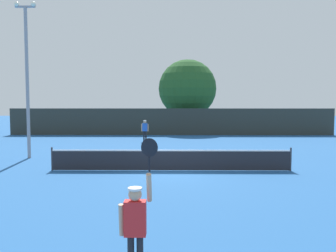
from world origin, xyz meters
The scene contains 9 objects.
ground_plane centered at (0.00, 0.00, 0.00)m, with size 120.00×120.00×0.00m, color #235693.
tennis_net centered at (0.00, 0.00, 0.51)m, with size 10.96×0.08×1.07m.
perimeter_fence centered at (0.00, 16.93, 1.24)m, with size 30.20×0.12×2.49m, color #2D332D.
player_serving centered at (-0.59, -9.92, 1.12)m, with size 0.68×0.40×2.53m.
player_receiving centered at (-2.06, 11.52, 1.02)m, with size 0.57×0.25×1.67m.
tennis_ball centered at (1.13, 1.60, 0.03)m, with size 0.07×0.07×0.07m, color #CCE033.
light_pole centered at (-7.93, 3.55, 4.85)m, with size 1.18×0.28×8.56m.
large_tree centered at (1.66, 20.72, 4.45)m, with size 5.96×5.96×7.44m.
parked_car_near centered at (2.42, 25.51, 0.78)m, with size 2.10×4.29×1.69m.
Camera 1 is at (0.04, -15.96, 3.18)m, focal length 37.85 mm.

